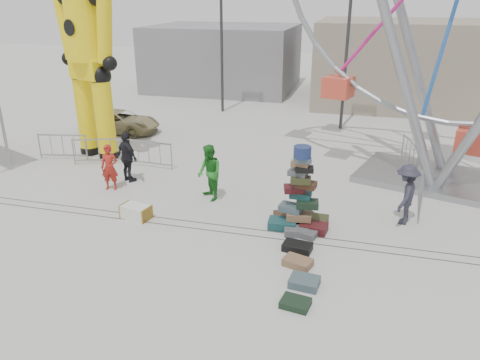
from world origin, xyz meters
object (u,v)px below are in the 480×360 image
(barricade_wheel_front, at_px, (421,195))
(pedestrian_red, at_px, (110,167))
(lamp_post_left, at_px, (223,32))
(barricade_dummy_a, at_px, (63,147))
(barricade_dummy_b, at_px, (99,151))
(crash_test_dummy, at_px, (88,55))
(pedestrian_grey, at_px, (406,194))
(barricade_dummy_c, at_px, (149,154))
(pedestrian_green, at_px, (209,173))
(suitcase_tower, at_px, (299,205))
(parked_suv, at_px, (121,121))
(steamer_trunk, at_px, (136,212))
(barricade_wheel_back, at_px, (410,154))
(pedestrian_black, at_px, (127,157))
(lamp_post_right, at_px, (350,39))

(barricade_wheel_front, distance_m, pedestrian_red, 10.54)
(lamp_post_left, height_order, pedestrian_red, lamp_post_left)
(barricade_dummy_a, distance_m, barricade_dummy_b, 1.78)
(crash_test_dummy, bearing_deg, barricade_dummy_a, -129.89)
(barricade_dummy_b, xyz_separation_m, pedestrian_grey, (11.74, -2.32, 0.39))
(barricade_dummy_c, bearing_deg, pedestrian_green, -31.36)
(barricade_dummy_b, relative_size, pedestrian_grey, 1.07)
(suitcase_tower, bearing_deg, parked_suv, 141.21)
(steamer_trunk, height_order, barricade_wheel_back, barricade_wheel_back)
(lamp_post_left, bearing_deg, steamer_trunk, -84.31)
(lamp_post_left, bearing_deg, barricade_dummy_a, -112.36)
(steamer_trunk, xyz_separation_m, barricade_dummy_b, (-3.72, 4.15, 0.34))
(lamp_post_left, xyz_separation_m, crash_test_dummy, (-2.84, -9.17, -0.23))
(pedestrian_black, bearing_deg, barricade_wheel_front, -150.00)
(suitcase_tower, distance_m, pedestrian_black, 6.94)
(lamp_post_right, bearing_deg, pedestrian_red, -126.00)
(barricade_dummy_b, xyz_separation_m, parked_suv, (-1.43, 4.50, -0.00))
(lamp_post_left, bearing_deg, pedestrian_red, -92.32)
(pedestrian_green, relative_size, pedestrian_black, 1.00)
(pedestrian_green, xyz_separation_m, pedestrian_grey, (6.26, -0.15, -0.02))
(barricade_dummy_c, bearing_deg, steamer_trunk, -66.17)
(crash_test_dummy, height_order, pedestrian_black, crash_test_dummy)
(steamer_trunk, distance_m, barricade_dummy_b, 5.59)
(barricade_wheel_front, bearing_deg, crash_test_dummy, 85.53)
(barricade_wheel_back, bearing_deg, crash_test_dummy, -93.59)
(pedestrian_red, bearing_deg, barricade_dummy_c, 70.25)
(barricade_dummy_c, distance_m, pedestrian_black, 1.65)
(lamp_post_left, bearing_deg, barricade_wheel_front, -48.63)
(steamer_trunk, height_order, barricade_dummy_c, barricade_dummy_c)
(barricade_wheel_back, height_order, pedestrian_green, pedestrian_green)
(lamp_post_right, relative_size, crash_test_dummy, 0.99)
(barricade_dummy_a, bearing_deg, pedestrian_black, -34.07)
(lamp_post_right, relative_size, barricade_wheel_front, 4.00)
(barricade_dummy_a, height_order, pedestrian_red, pedestrian_red)
(pedestrian_red, xyz_separation_m, pedestrian_grey, (9.93, -0.06, 0.11))
(suitcase_tower, bearing_deg, pedestrian_black, 162.36)
(barricade_wheel_front, distance_m, pedestrian_grey, 1.24)
(lamp_post_right, bearing_deg, pedestrian_green, -110.48)
(crash_test_dummy, bearing_deg, suitcase_tower, -5.55)
(steamer_trunk, distance_m, pedestrian_green, 2.76)
(pedestrian_green, bearing_deg, barricade_dummy_a, -148.46)
(lamp_post_right, bearing_deg, pedestrian_black, -127.41)
(steamer_trunk, distance_m, parked_suv, 10.08)
(pedestrian_grey, bearing_deg, steamer_trunk, -62.33)
(barricade_wheel_front, xyz_separation_m, pedestrian_black, (-10.23, -0.12, 0.40))
(lamp_post_right, xyz_separation_m, barricade_wheel_front, (2.99, -9.35, -3.93))
(lamp_post_right, distance_m, barricade_wheel_front, 10.57)
(barricade_dummy_c, xyz_separation_m, pedestrian_green, (3.35, -2.36, 0.41))
(barricade_dummy_b, bearing_deg, steamer_trunk, -68.69)
(barricade_dummy_b, height_order, barricade_dummy_c, same)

